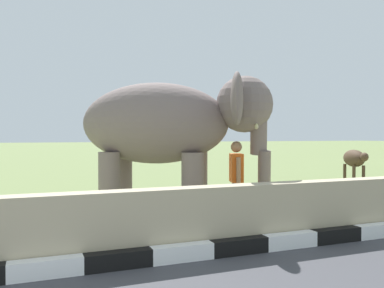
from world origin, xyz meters
TOP-DOWN VIEW (x-y plane):
  - barrier_parapet at (2.00, 4.09)m, footprint 28.00×0.36m
  - elephant at (3.59, 6.54)m, footprint 3.96×3.41m
  - person_handler at (4.75, 5.87)m, footprint 0.35×0.64m
  - cow_near at (12.39, 10.63)m, footprint 1.10×1.91m

SIDE VIEW (x-z plane):
  - barrier_parapet at x=2.00m, z-range 0.00..1.00m
  - cow_near at x=12.39m, z-range 0.26..1.48m
  - person_handler at x=4.75m, z-range 0.10..1.75m
  - elephant at x=3.59m, z-range 0.48..3.47m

